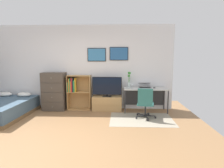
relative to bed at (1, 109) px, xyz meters
The scene contains 14 objects.
ground_plane 2.46m from the bed, 34.25° to the right, with size 7.20×7.20×0.00m, color #936B44.
wall_back_with_posters 2.55m from the bed, 27.33° to the left, with size 6.12×0.09×2.70m.
area_rug 3.99m from the bed, ahead, with size 1.70×1.20×0.01m, color #9E937F.
bed is the anchor object (origin of this frame).
dresser 1.55m from the bed, 31.03° to the left, with size 0.72×0.46×1.21m.
bookshelf 2.22m from the bed, 22.96° to the left, with size 0.75×0.30×1.11m.
tv_stand 3.09m from the bed, 14.87° to the left, with size 0.93×0.41×0.45m.
television 3.13m from the bed, 14.47° to the left, with size 0.93×0.16×0.62m.
desk 4.28m from the bed, 10.67° to the left, with size 1.33×0.56×0.74m.
office_chair 4.10m from the bed, ahead, with size 0.58×0.57×0.86m.
laptop 4.29m from the bed, 11.02° to the left, with size 0.39×0.42×0.17m.
computer_mouse 4.53m from the bed, ahead, with size 0.06×0.10×0.03m, color #262628.
bamboo_vase 3.86m from the bed, 13.42° to the left, with size 0.10×0.10×0.49m.
wine_glass 3.87m from the bed, ahead, with size 0.07×0.07×0.18m.
Camera 1 is at (1.39, -3.71, 1.69)m, focal length 30.39 mm.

